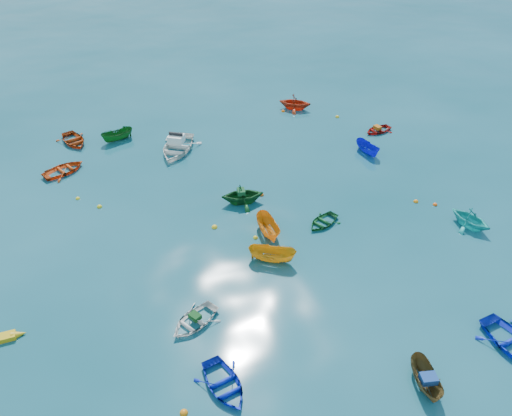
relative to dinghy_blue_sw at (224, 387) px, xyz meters
name	(u,v)px	position (x,y,z in m)	size (l,w,h in m)	color
ground	(285,259)	(6.08, 7.11, 0.00)	(160.00, 160.00, 0.00)	#0A424E
dinghy_blue_sw	(224,387)	(0.00, 0.00, 0.00)	(2.21, 3.09, 0.64)	#0F22BC
dinghy_white_near	(194,323)	(-0.32, 4.19, 0.00)	(2.06, 2.88, 0.60)	silver
sampan_brown_mid	(424,385)	(8.73, -3.12, 0.00)	(0.99, 2.64, 1.02)	brown
sampan_yellow_mid	(272,261)	(5.31, 7.27, 0.00)	(1.09, 2.90, 1.12)	orange
dinghy_green_e	(323,224)	(9.78, 9.45, 0.00)	(1.78, 2.49, 0.52)	#135425
dinghy_cyan_se	(468,226)	(18.64, 5.89, 0.00)	(2.37, 2.75, 1.45)	#1CB3AE
dinghy_red_nw	(65,172)	(-5.82, 22.08, 0.00)	(2.28, 3.19, 0.66)	#D14311
sampan_orange_n	(268,234)	(6.04, 9.72, 0.00)	(1.12, 2.97, 1.15)	orange
dinghy_green_n	(243,203)	(5.63, 13.56, 0.00)	(2.52, 2.92, 1.54)	#114C1D
dinghy_red_ne	(378,132)	(20.16, 19.52, 0.00)	(1.84, 2.57, 0.53)	#A2120D
sampan_blue_far	(367,153)	(17.37, 16.59, 0.00)	(0.99, 2.62, 1.02)	#1013D2
dinghy_red_far	(74,143)	(-4.78, 26.65, 0.00)	(2.37, 3.32, 0.69)	#9F330D
dinghy_orange_far	(295,109)	(15.25, 26.24, 0.00)	(2.57, 2.98, 1.57)	red
sampan_green_far	(118,140)	(-1.26, 25.80, 0.00)	(1.04, 2.77, 1.07)	#13551A
motorboat_white	(177,151)	(3.03, 22.30, 0.00)	(3.30, 4.61, 1.56)	white
tarp_green_a	(195,316)	(-0.23, 4.24, 0.44)	(0.58, 0.44, 0.28)	#114417
tarp_blue_a	(429,379)	(8.70, -3.26, 0.69)	(0.74, 0.56, 0.36)	navy
tarp_green_b	(241,192)	(5.53, 13.58, 0.93)	(0.68, 0.51, 0.33)	#134D24
tarp_orange_b	(377,127)	(20.06, 19.50, 0.42)	(0.62, 0.47, 0.30)	#B25A12
buoy_or_a	(184,413)	(-2.05, -0.62, 0.00)	(0.37, 0.37, 0.37)	orange
buoy_ye_a	(255,238)	(5.11, 9.61, 0.00)	(0.31, 0.31, 0.31)	yellow
buoy_or_b	(435,205)	(18.05, 8.62, 0.00)	(0.32, 0.32, 0.32)	#F7520D
buoy_ye_b	(100,207)	(-3.81, 16.50, 0.00)	(0.35, 0.35, 0.35)	yellow
buoy_or_c	(261,195)	(7.18, 13.95, 0.00)	(0.35, 0.35, 0.35)	#F05D0D
buoy_ye_c	(215,228)	(2.98, 11.55, 0.00)	(0.39, 0.39, 0.39)	yellow
buoy_or_d	(416,202)	(17.02, 9.40, 0.00)	(0.35, 0.35, 0.35)	orange
buoy_ye_d	(78,199)	(-5.14, 18.06, 0.00)	(0.30, 0.30, 0.30)	yellow
buoy_or_e	(283,112)	(14.01, 26.10, 0.00)	(0.33, 0.33, 0.33)	#FC620D
buoy_ye_e	(337,117)	(18.20, 23.26, 0.00)	(0.36, 0.36, 0.36)	gold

